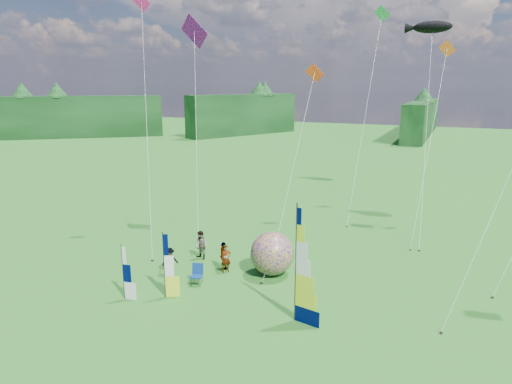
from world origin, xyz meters
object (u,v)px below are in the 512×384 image
at_px(side_banner_left, 164,266).
at_px(spectator_d, 224,256).
at_px(side_banner_far, 123,273).
at_px(bol_inflatable, 272,253).
at_px(camp_chair, 197,275).
at_px(feather_banner_main, 296,265).
at_px(spectator_c, 170,261).
at_px(spectator_b, 201,245).
at_px(kite_whale, 428,115).
at_px(spectator_a, 226,259).

distance_m(side_banner_left, spectator_d, 4.69).
height_order(side_banner_far, bol_inflatable, side_banner_far).
relative_size(bol_inflatable, camp_chair, 2.19).
height_order(feather_banner_main, spectator_c, feather_banner_main).
bearing_deg(bol_inflatable, feather_banner_main, -56.30).
bearing_deg(side_banner_left, bol_inflatable, 26.98).
xyz_separation_m(side_banner_far, spectator_b, (0.74, 6.37, -0.52)).
distance_m(spectator_c, kite_whale, 21.54).
bearing_deg(spectator_c, feather_banner_main, -68.98).
distance_m(feather_banner_main, spectator_b, 9.48).
xyz_separation_m(spectator_c, kite_whale, (12.26, 15.94, 7.73)).
distance_m(side_banner_left, side_banner_far, 2.09).
relative_size(spectator_d, kite_whale, 0.10).
relative_size(spectator_a, kite_whale, 0.10).
distance_m(spectator_c, spectator_d, 3.15).
xyz_separation_m(spectator_d, kite_whale, (9.76, 14.03, 7.69)).
bearing_deg(spectator_c, side_banner_left, -115.19).
relative_size(camp_chair, kite_whale, 0.07).
bearing_deg(kite_whale, spectator_d, -129.65).
bearing_deg(side_banner_far, spectator_a, 50.80).
bearing_deg(side_banner_left, kite_whale, 34.84).
distance_m(spectator_b, spectator_d, 2.23).
bearing_deg(feather_banner_main, side_banner_left, -163.68).
bearing_deg(spectator_b, side_banner_far, -76.86).
bearing_deg(side_banner_left, spectator_b, 76.15).
distance_m(feather_banner_main, kite_whale, 19.31).
bearing_deg(spectator_d, side_banner_far, 115.15).
bearing_deg(spectator_d, spectator_c, 89.25).
bearing_deg(spectator_c, camp_chair, -71.01).
distance_m(feather_banner_main, spectator_d, 7.36).
height_order(spectator_c, spectator_d, spectator_d).
bearing_deg(camp_chair, feather_banner_main, -30.60).
distance_m(side_banner_left, bol_inflatable, 6.37).
height_order(side_banner_left, kite_whale, kite_whale).
xyz_separation_m(side_banner_far, spectator_d, (2.80, 5.53, -0.59)).
height_order(side_banner_left, spectator_d, side_banner_left).
bearing_deg(spectator_d, bol_inflatable, -118.03).
distance_m(spectator_b, camp_chair, 3.80).
height_order(bol_inflatable, camp_chair, bol_inflatable).
bearing_deg(bol_inflatable, camp_chair, -136.72).
bearing_deg(spectator_b, spectator_a, -6.43).
height_order(feather_banner_main, bol_inflatable, feather_banner_main).
height_order(spectator_a, kite_whale, kite_whale).
bearing_deg(side_banner_left, feather_banner_main, -20.70).
relative_size(spectator_d, camp_chair, 1.46).
height_order(spectator_d, camp_chair, spectator_d).
bearing_deg(bol_inflatable, spectator_b, 176.25).
height_order(side_banner_left, spectator_c, side_banner_left).
bearing_deg(camp_chair, side_banner_left, -126.78).
distance_m(bol_inflatable, spectator_d, 2.98).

